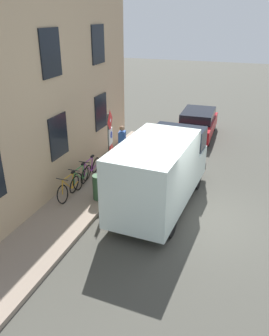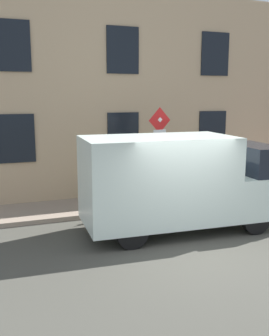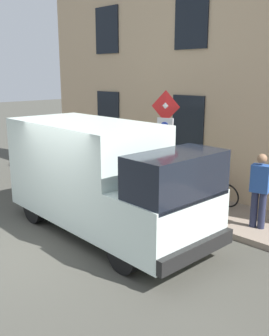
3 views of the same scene
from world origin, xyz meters
name	(u,v)px [view 2 (image 2 of 3)]	position (x,y,z in m)	size (l,w,h in m)	color
ground_plane	(193,250)	(0.00, 0.00, 0.00)	(80.00, 80.00, 0.00)	#44433B
sidewalk_slab	(133,203)	(4.04, 0.00, 0.07)	(1.94, 14.62, 0.14)	gray
building_facade	(120,97)	(5.36, 0.00, 3.45)	(0.75, 12.62, 6.90)	tan
sign_post_stacked	(159,146)	(3.27, -0.58, 2.00)	(0.19, 0.55, 2.91)	#474C47
delivery_van	(179,181)	(1.38, -0.32, 1.33)	(2.27, 5.42, 2.50)	silver
bicycle_purple	(161,184)	(4.46, -1.19, 0.51)	(0.46, 1.71, 0.89)	black
bicycle_green	(140,186)	(4.46, -0.41, 0.51)	(0.46, 1.71, 0.89)	black
bicycle_orange	(118,188)	(4.46, 0.37, 0.51)	(0.46, 1.71, 0.89)	black
pedestrian	(216,168)	(3.79, -2.93, 1.07)	(0.33, 0.44, 1.72)	#262B47
litter_bin	(134,192)	(3.42, 0.19, 0.59)	(0.44, 0.44, 0.90)	#2D5133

